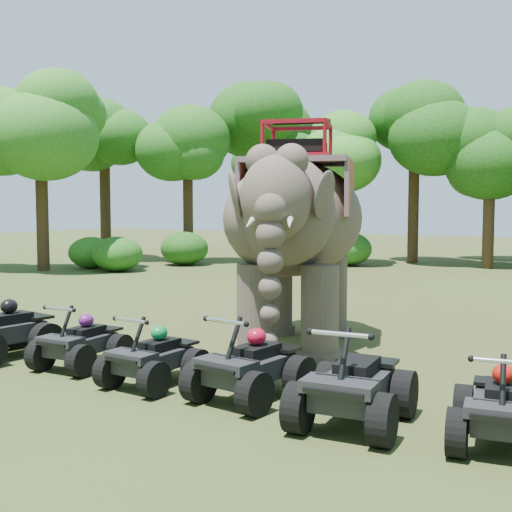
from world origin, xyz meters
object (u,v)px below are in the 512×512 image
object	(u,v)px
atv_1	(81,335)
atv_5	(503,398)
atv_3	(250,356)
elephant	(296,232)
atv_4	(354,374)
atv_2	(154,349)
atv_0	(1,322)

from	to	relation	value
atv_1	atv_5	distance (m)	7.05
atv_3	atv_5	world-z (taller)	atv_3
elephant	atv_4	world-z (taller)	elephant
atv_2	atv_5	size ratio (longest dim) A/B	0.98
atv_0	atv_5	bearing A→B (deg)	8.22
atv_2	atv_4	xyz separation A→B (m)	(3.42, -0.07, 0.09)
atv_2	atv_5	bearing A→B (deg)	2.97
atv_3	atv_0	bearing A→B (deg)	-171.52
elephant	atv_0	bearing A→B (deg)	-156.51
atv_4	atv_5	bearing A→B (deg)	0.37
atv_3	atv_4	xyz separation A→B (m)	(1.72, -0.24, 0.03)
atv_2	elephant	bearing A→B (deg)	83.69
atv_3	atv_5	size ratio (longest dim) A/B	1.09
atv_0	atv_4	bearing A→B (deg)	6.94
atv_3	atv_5	xyz separation A→B (m)	(3.51, -0.04, -0.05)
atv_4	atv_0	bearing A→B (deg)	174.11
elephant	atv_5	distance (m)	6.20
atv_1	atv_4	bearing A→B (deg)	-6.75
atv_2	atv_4	world-z (taller)	atv_4
atv_5	atv_0	bearing A→B (deg)	171.61
atv_2	atv_5	distance (m)	5.21
atv_4	atv_1	bearing A→B (deg)	170.94
atv_3	atv_5	distance (m)	3.52
atv_3	atv_5	bearing A→B (deg)	5.10
atv_1	atv_3	distance (m)	3.53
elephant	atv_3	world-z (taller)	elephant
elephant	atv_1	xyz separation A→B (m)	(-2.37, -3.59, -1.74)
atv_1	atv_0	bearing A→B (deg)	-174.25
atv_0	atv_4	world-z (taller)	atv_0
atv_5	atv_4	bearing A→B (deg)	176.60
atv_2	atv_0	bearing A→B (deg)	-177.13
atv_1	atv_4	size ratio (longest dim) A/B	0.86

